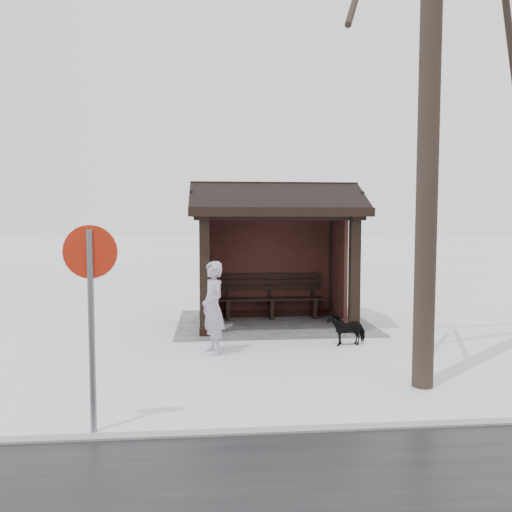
{
  "coord_description": "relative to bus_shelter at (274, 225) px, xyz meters",
  "views": [
    {
      "loc": [
        1.38,
        10.65,
        2.28
      ],
      "look_at": [
        0.48,
        0.8,
        1.56
      ],
      "focal_mm": 35.0,
      "sensor_mm": 36.0,
      "label": 1
    }
  ],
  "objects": [
    {
      "name": "dog",
      "position": [
        -1.09,
        1.99,
        -1.88
      ],
      "size": [
        0.72,
        0.43,
        0.57
      ],
      "primitive_type": "imported",
      "rotation": [
        0.0,
        0.0,
        1.76
      ],
      "color": "black",
      "rests_on": "ground"
    },
    {
      "name": "bus_shelter",
      "position": [
        0.0,
        0.0,
        0.0
      ],
      "size": [
        3.6,
        2.4,
        3.09
      ],
      "color": "#361A13",
      "rests_on": "ground"
    },
    {
      "name": "road_sign",
      "position": [
        2.64,
        5.44,
        -0.55
      ],
      "size": [
        0.57,
        0.09,
        2.23
      ],
      "rotation": [
        0.0,
        0.0,
        -0.02
      ],
      "color": "slate",
      "rests_on": "ground"
    },
    {
      "name": "trampled_patch",
      "position": [
        0.0,
        -0.04,
        -2.16
      ],
      "size": [
        4.2,
        3.2,
        0.02
      ],
      "primitive_type": "cube",
      "color": "gray",
      "rests_on": "ground"
    },
    {
      "name": "kerb",
      "position": [
        0.0,
        5.66,
        -2.16
      ],
      "size": [
        120.0,
        0.15,
        0.06
      ],
      "primitive_type": "cube",
      "color": "gray",
      "rests_on": "ground"
    },
    {
      "name": "pedestrian",
      "position": [
        1.35,
        2.4,
        -1.37
      ],
      "size": [
        0.56,
        0.67,
        1.58
      ],
      "primitive_type": "imported",
      "rotation": [
        0.0,
        0.0,
        1.94
      ],
      "color": "#A79AB5",
      "rests_on": "ground"
    },
    {
      "name": "ground",
      "position": [
        0.0,
        0.16,
        -2.17
      ],
      "size": [
        120.0,
        120.0,
        0.0
      ],
      "primitive_type": "plane",
      "color": "white",
      "rests_on": "ground"
    }
  ]
}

